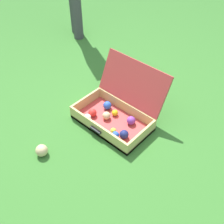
{
  "coord_description": "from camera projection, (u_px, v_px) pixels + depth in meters",
  "views": [
    {
      "loc": [
        1.2,
        -1.15,
        1.66
      ],
      "look_at": [
        0.1,
        0.06,
        0.13
      ],
      "focal_mm": 43.52,
      "sensor_mm": 36.0,
      "label": 1
    }
  ],
  "objects": [
    {
      "name": "ground_plane",
      "position": [
        99.0,
        121.0,
        2.34
      ],
      "size": [
        16.0,
        16.0,
        0.0
      ],
      "primitive_type": "plane",
      "color": "#336B28"
    },
    {
      "name": "open_suitcase",
      "position": [
        117.0,
        110.0,
        2.29
      ],
      "size": [
        0.64,
        0.55,
        0.46
      ],
      "color": "#B23838",
      "rests_on": "ground"
    },
    {
      "name": "stray_ball_on_grass",
      "position": [
        42.0,
        150.0,
        2.05
      ],
      "size": [
        0.09,
        0.09,
        0.09
      ],
      "primitive_type": "sphere",
      "color": "#D1B784",
      "rests_on": "ground"
    }
  ]
}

